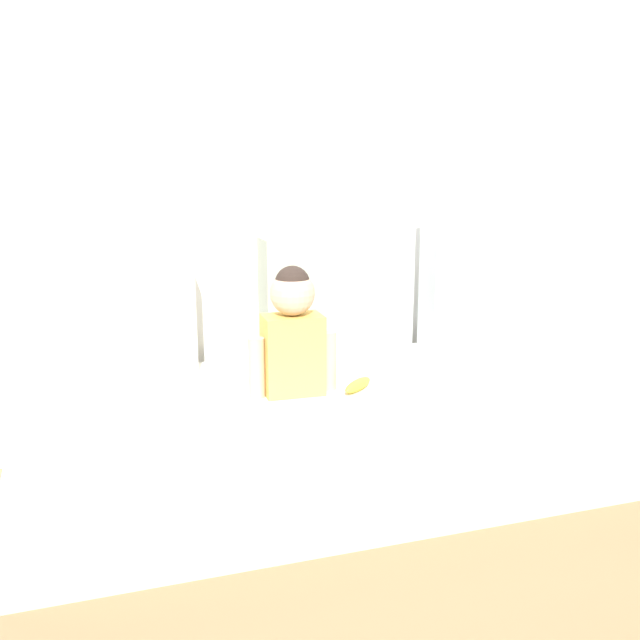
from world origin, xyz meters
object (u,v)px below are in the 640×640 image
(couch, at_px, (348,435))
(throw_pillow_left, at_px, (132,314))
(throw_pillow_center, at_px, (317,298))
(toddler, at_px, (293,331))
(banana, at_px, (358,385))
(throw_pillow_right, at_px, (477,278))

(couch, xyz_separation_m, throw_pillow_left, (-0.73, 0.37, 0.44))
(throw_pillow_center, relative_size, toddler, 1.10)
(throw_pillow_center, xyz_separation_m, banana, (0.01, -0.44, -0.23))
(throw_pillow_right, bearing_deg, banana, -148.47)
(throw_pillow_center, relative_size, banana, 2.94)
(couch, bearing_deg, banana, -83.46)
(couch, relative_size, throw_pillow_right, 4.00)
(throw_pillow_left, relative_size, banana, 2.81)
(throw_pillow_center, distance_m, toddler, 0.45)
(throw_pillow_center, height_order, toddler, throw_pillow_center)
(couch, distance_m, throw_pillow_center, 0.58)
(couch, bearing_deg, throw_pillow_right, 26.77)
(couch, height_order, toddler, toddler)
(throw_pillow_center, bearing_deg, toddler, -118.79)
(throw_pillow_left, relative_size, throw_pillow_right, 0.81)
(throw_pillow_left, distance_m, banana, 0.89)
(throw_pillow_right, bearing_deg, throw_pillow_left, 180.00)
(toddler, bearing_deg, throw_pillow_right, 22.74)
(banana, bearing_deg, throw_pillow_right, 31.53)
(throw_pillow_center, bearing_deg, banana, -88.90)
(throw_pillow_left, height_order, throw_pillow_center, throw_pillow_center)
(couch, height_order, throw_pillow_right, throw_pillow_right)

